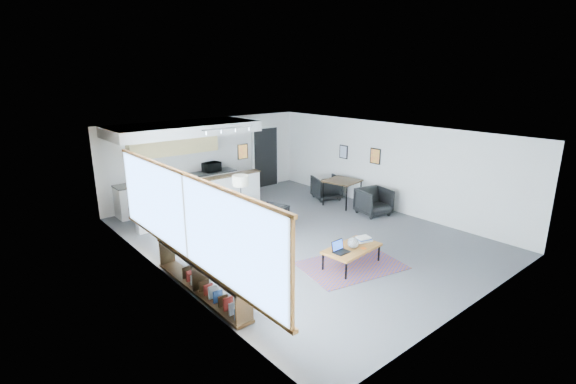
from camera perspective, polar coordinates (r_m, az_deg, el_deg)
room at (r=10.28m, az=1.40°, el=0.85°), size 7.02×9.02×2.62m
window at (r=7.67m, az=-13.81°, el=-3.72°), size 0.10×5.95×1.66m
console at (r=8.05m, az=-11.73°, el=-11.36°), size 0.35×3.00×0.80m
kitchenette at (r=12.64m, az=-13.98°, el=3.61°), size 4.20×1.96×2.60m
doorway at (r=15.09m, az=-3.14°, el=4.83°), size 1.10×0.12×2.15m
track_light at (r=11.44m, az=-8.20°, el=8.51°), size 1.60×0.07×0.15m
wall_art_lower at (r=12.96m, az=11.85°, el=4.82°), size 0.03×0.38×0.48m
wall_art_upper at (r=13.80m, az=7.61°, el=5.47°), size 0.03×0.34×0.44m
kilim_rug at (r=9.17m, az=8.64°, el=-9.88°), size 2.36×1.85×0.01m
coffee_table at (r=9.01m, az=8.74°, el=-7.68°), size 1.35×0.82×0.42m
laptop at (r=8.74m, az=7.05°, el=-7.69°), size 0.33×0.27×0.23m
ceramic_pot at (r=8.92m, az=8.90°, el=-6.89°), size 0.24×0.24×0.24m
book_stack at (r=9.35m, az=10.26°, el=-6.33°), size 0.39×0.34×0.10m
coaster at (r=8.99m, az=10.27°, el=-7.58°), size 0.13×0.13×0.01m
armchair_left at (r=10.71m, az=-6.38°, el=-3.71°), size 0.93×0.90×0.78m
armchair_right at (r=10.88m, az=-2.37°, el=-3.41°), size 0.90×0.87×0.74m
floor_lamp at (r=10.80m, az=-6.51°, el=1.30°), size 0.49×0.49×1.45m
dining_table at (r=12.99m, az=7.45°, el=1.31°), size 1.10×1.10×0.80m
dining_chair_near at (r=12.33m, az=11.64°, el=-1.43°), size 0.83×0.79×0.73m
dining_chair_far at (r=13.67m, az=5.27°, el=0.52°), size 0.88×0.86×0.72m
microwave at (r=13.60m, az=-10.42°, el=3.52°), size 0.57×0.36×0.36m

